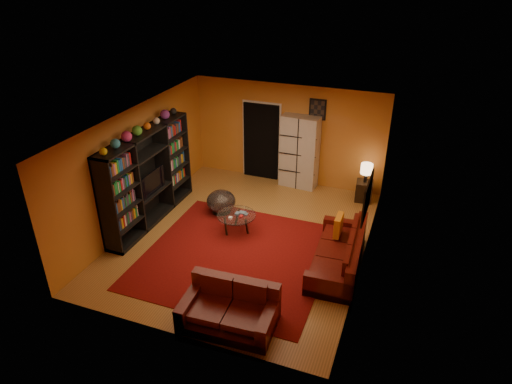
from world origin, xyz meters
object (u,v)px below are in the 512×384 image
at_px(storage_cabinet, 299,152).
at_px(bowl_chair, 221,201).
at_px(coffee_table, 236,217).
at_px(entertainment_unit, 148,177).
at_px(loveseat, 230,308).
at_px(sofa, 342,254).
at_px(side_table, 364,191).
at_px(tv, 149,182).
at_px(table_lamp, 367,169).

height_order(storage_cabinet, bowl_chair, storage_cabinet).
relative_size(coffee_table, storage_cabinet, 0.45).
distance_m(entertainment_unit, loveseat, 3.92).
bearing_deg(sofa, storage_cabinet, 116.66).
bearing_deg(loveseat, coffee_table, 17.63).
relative_size(loveseat, storage_cabinet, 0.83).
relative_size(bowl_chair, side_table, 1.36).
distance_m(sofa, loveseat, 2.55).
height_order(tv, table_lamp, tv).
relative_size(sofa, table_lamp, 4.62).
distance_m(sofa, side_table, 2.88).
distance_m(coffee_table, storage_cabinet, 2.78).
distance_m(entertainment_unit, tv, 0.11).
height_order(entertainment_unit, bowl_chair, entertainment_unit).
relative_size(tv, table_lamp, 1.82).
xyz_separation_m(entertainment_unit, tv, (0.05, -0.05, -0.08)).
xyz_separation_m(coffee_table, side_table, (2.38, 2.43, -0.13)).
bearing_deg(bowl_chair, entertainment_unit, -149.99).
bearing_deg(table_lamp, side_table, 180.00).
height_order(tv, loveseat, tv).
bearing_deg(tv, table_lamp, -58.83).
distance_m(loveseat, bowl_chair, 3.59).
bearing_deg(bowl_chair, sofa, -19.71).
height_order(storage_cabinet, side_table, storage_cabinet).
xyz_separation_m(coffee_table, bowl_chair, (-0.65, 0.64, -0.08)).
relative_size(tv, storage_cabinet, 0.46).
xyz_separation_m(tv, bowl_chair, (1.32, 0.84, -0.67)).
distance_m(tv, coffee_table, 2.07).
distance_m(loveseat, storage_cabinet, 5.27).
distance_m(storage_cabinet, table_lamp, 1.75).
bearing_deg(entertainment_unit, sofa, -3.85).
height_order(coffee_table, side_table, side_table).
bearing_deg(sofa, bowl_chair, 157.55).
height_order(sofa, side_table, sofa).
bearing_deg(loveseat, tv, 48.20).
relative_size(entertainment_unit, coffee_table, 3.56).
bearing_deg(side_table, tv, -148.83).
xyz_separation_m(entertainment_unit, bowl_chair, (1.37, 0.79, -0.75)).
xyz_separation_m(entertainment_unit, coffee_table, (2.02, 0.16, -0.67)).
distance_m(loveseat, table_lamp, 5.22).
bearing_deg(storage_cabinet, loveseat, -81.59).
bearing_deg(coffee_table, loveseat, -69.40).
relative_size(sofa, coffee_table, 2.61).
bearing_deg(entertainment_unit, bowl_chair, 30.01).
relative_size(entertainment_unit, side_table, 6.00).
bearing_deg(bowl_chair, tv, -147.55).
height_order(loveseat, coffee_table, loveseat).
relative_size(loveseat, side_table, 3.15).
distance_m(entertainment_unit, storage_cabinet, 3.87).
bearing_deg(entertainment_unit, table_lamp, 30.42).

